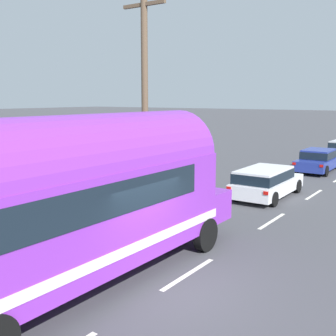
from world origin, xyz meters
TOP-DOWN VIEW (x-y plane):
  - ground_plane at (0.00, 0.00)m, footprint 300.00×300.00m
  - lane_markings at (-2.41, 12.84)m, footprint 3.55×80.00m
  - utility_pole at (-4.05, 4.47)m, footprint 1.80×0.24m
  - painted_bus at (-1.72, -1.59)m, footprint 2.71×11.45m
  - car_lead at (-1.66, 10.23)m, footprint 2.05×4.61m
  - car_second at (-1.69, 18.74)m, footprint 1.95×4.67m

SIDE VIEW (x-z plane):
  - ground_plane at x=0.00m, z-range 0.00..0.00m
  - lane_markings at x=-2.41m, z-range 0.00..0.01m
  - car_second at x=-1.69m, z-range 0.06..1.43m
  - car_lead at x=-1.66m, z-range 0.10..1.47m
  - painted_bus at x=-1.72m, z-range 0.24..4.37m
  - utility_pole at x=-4.05m, z-range 0.17..8.67m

